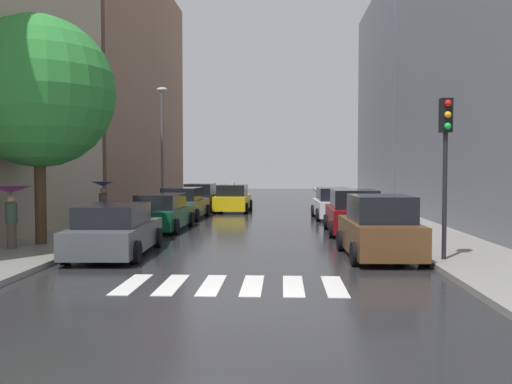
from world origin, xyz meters
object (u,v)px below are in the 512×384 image
Objects in this scene: parked_car_right_nearest at (379,229)px; taxi_midroad at (233,199)px; parked_car_left_fourth at (201,198)px; pedestrian_foreground at (11,201)px; parked_car_left_nearest at (115,231)px; parked_car_left_second at (162,213)px; lamp_post_left at (162,140)px; parked_car_left_third at (183,204)px; parked_car_right_second at (353,213)px; pedestrian_near_tree at (103,193)px; traffic_light_right_corner at (446,142)px; street_tree_left at (39,92)px; parked_car_right_third at (333,204)px.

taxi_midroad is at bearing 16.86° from parked_car_right_nearest.
pedestrian_foreground is at bearing 171.12° from parked_car_left_fourth.
taxi_midroad reaches higher than parked_car_left_fourth.
parked_car_left_second reaches higher than parked_car_left_nearest.
parked_car_left_fourth is (-0.03, 17.52, 0.05)m from parked_car_left_nearest.
pedestrian_foreground is 14.27m from lamp_post_left.
parked_car_left_third is at bearing 1.91° from parked_car_left_second.
parked_car_right_second is at bearing -144.68° from parked_car_left_fourth.
lamp_post_left reaches higher than parked_car_left_fourth.
taxi_midroad is (2.02, 16.64, 0.04)m from parked_car_left_nearest.
pedestrian_near_tree is at bearing 86.08° from parked_car_left_second.
parked_car_left_fourth is at bearing 116.57° from traffic_light_right_corner.
parked_car_right_second is at bearing 22.86° from street_tree_left.
parked_car_left_third is 10.00m from parked_car_right_second.
traffic_light_right_corner is (11.97, -8.10, 1.76)m from pedestrian_near_tree.
parked_car_left_third is (-0.10, 11.88, 0.04)m from parked_car_left_nearest.
parked_car_left_second is at bearing 83.84° from parked_car_right_second.
traffic_light_right_corner is at bearing -11.48° from street_tree_left.
traffic_light_right_corner is at bearing -54.36° from lamp_post_left.
pedestrian_near_tree is (0.62, 6.71, -0.08)m from pedestrian_foreground.
pedestrian_foreground is at bearing -111.90° from street_tree_left.
lamp_post_left reaches higher than parked_car_left_nearest.
parked_car_left_second is 5.22m from parked_car_left_third.
parked_car_left_third is at bearing 31.11° from parked_car_right_nearest.
parked_car_right_third is at bearing 39.98° from pedestrian_near_tree.
pedestrian_near_tree is (-10.44, 1.16, 0.71)m from parked_car_right_second.
traffic_light_right_corner is (12.15, -2.47, -1.75)m from street_tree_left.
taxi_midroad reaches higher than parked_car_left_third.
parked_car_left_second is at bearing 62.84° from street_tree_left.
lamp_post_left is at bearing 37.04° from parked_car_left_third.
parked_car_left_nearest is 1.17× the size of parked_car_right_third.
parked_car_right_nearest reaches higher than parked_car_left_fourth.
parked_car_left_second is 1.03× the size of parked_car_left_third.
parked_car_left_fourth is 17.03m from street_tree_left.
parked_car_left_second is 0.66× the size of street_tree_left.
parked_car_right_third is (7.64, 5.46, 0.03)m from parked_car_left_second.
parked_car_left_third is 1.13× the size of parked_car_right_third.
traffic_light_right_corner is at bearing -156.43° from taxi_midroad.
parked_car_left_second is at bearing -178.47° from parked_car_left_fourth.
parked_car_right_third is (7.61, -5.40, -0.02)m from parked_car_left_fourth.
parked_car_left_fourth is 9.33m from parked_car_right_third.
parked_car_right_nearest is 17.79m from taxi_midroad.
taxi_midroad is at bearing -21.72° from parked_car_left_third.
parked_car_right_third is 10.06m from lamp_post_left.
parked_car_left_third is at bearing 75.58° from street_tree_left.
parked_car_right_third reaches higher than parked_car_left_nearest.
lamp_post_left is (-11.00, 15.34, 0.86)m from traffic_light_right_corner.
parked_car_left_second is 7.44m from street_tree_left.
parked_car_right_third is at bearing -85.90° from parked_car_left_third.
street_tree_left is (-10.41, -10.85, 4.28)m from parked_car_right_third.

